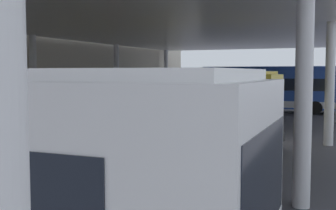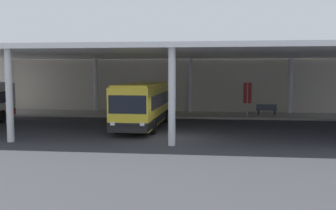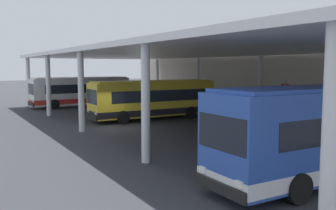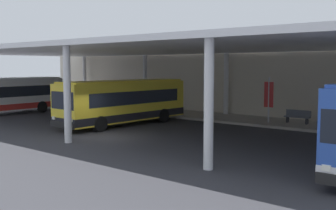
# 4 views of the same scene
# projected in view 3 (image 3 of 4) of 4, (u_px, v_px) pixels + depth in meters

# --- Properties ---
(ground_plane) EXTENTS (200.00, 200.00, 0.00)m
(ground_plane) POSITION_uv_depth(u_px,v_px,m) (117.00, 128.00, 25.85)
(ground_plane) COLOR #333338
(platform_kerb) EXTENTS (42.00, 4.50, 0.18)m
(platform_kerb) POSITION_uv_depth(u_px,v_px,m) (244.00, 116.00, 31.80)
(platform_kerb) COLOR #A39E93
(platform_kerb) RESTS_ON ground
(station_building_facade) EXTENTS (48.00, 1.60, 6.57)m
(station_building_facade) POSITION_uv_depth(u_px,v_px,m) (272.00, 78.00, 33.12)
(station_building_facade) COLOR beige
(station_building_facade) RESTS_ON ground
(canopy_shelter) EXTENTS (40.00, 17.00, 5.55)m
(canopy_shelter) POSITION_uv_depth(u_px,v_px,m) (183.00, 53.00, 28.10)
(canopy_shelter) COLOR silver
(canopy_shelter) RESTS_ON ground
(bus_nearest_bay) EXTENTS (2.97, 10.61, 3.17)m
(bus_nearest_bay) POSITION_uv_depth(u_px,v_px,m) (81.00, 91.00, 40.11)
(bus_nearest_bay) COLOR white
(bus_nearest_bay) RESTS_ON ground
(bus_second_bay) EXTENTS (2.82, 10.56, 3.17)m
(bus_second_bay) POSITION_uv_depth(u_px,v_px,m) (153.00, 99.00, 30.28)
(bus_second_bay) COLOR yellow
(bus_second_bay) RESTS_ON ground
(bench_waiting) EXTENTS (1.80, 0.45, 0.92)m
(bench_waiting) POSITION_uv_depth(u_px,v_px,m) (313.00, 119.00, 25.83)
(bench_waiting) COLOR #4C515B
(bench_waiting) RESTS_ON platform_kerb
(banner_sign) EXTENTS (0.70, 0.12, 3.20)m
(banner_sign) POSITION_uv_depth(u_px,v_px,m) (285.00, 99.00, 26.78)
(banner_sign) COLOR #B2B2B7
(banner_sign) RESTS_ON platform_kerb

